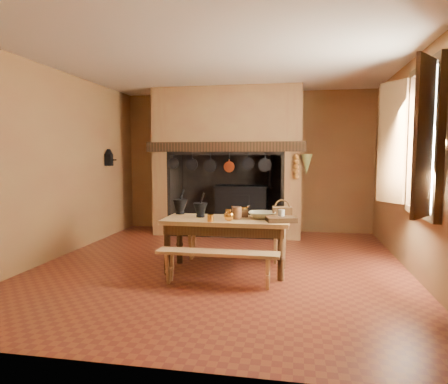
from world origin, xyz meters
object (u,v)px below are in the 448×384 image
Objects in this scene: work_table at (226,227)px; coffee_grinder at (244,212)px; wicker_basket at (282,212)px; iron_range at (242,208)px; bench_front at (218,260)px; mixing_bowl at (262,215)px.

coffee_grinder is at bearing 39.21° from work_table.
wicker_basket is (0.72, 0.20, 0.19)m from work_table.
iron_range is at bearing 93.39° from work_table.
bench_front is 1.17m from wicker_basket.
work_table is 6.03× the size of wicker_basket.
iron_range is 2.72m from work_table.
bench_front is at bearing -119.69° from coffee_grinder.
iron_range is 2.59m from coffee_grinder.
work_table is 0.32m from coffee_grinder.
work_table is at bearing 90.00° from bench_front.
iron_range reaches higher than work_table.
coffee_grinder is at bearing 178.07° from wicker_basket.
wicker_basket reaches higher than work_table.
iron_range is 2.68m from wicker_basket.
wicker_basket is (0.51, 0.03, 0.02)m from coffee_grinder.
coffee_grinder is at bearing 162.95° from mixing_bowl.
iron_range reaches higher than mixing_bowl.
bench_front is 0.93m from mixing_bowl.
wicker_basket is (0.88, -2.52, 0.30)m from iron_range.
wicker_basket reaches higher than bench_front.
bench_front is 0.91m from coffee_grinder.
bench_front is at bearing -137.56° from wicker_basket.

